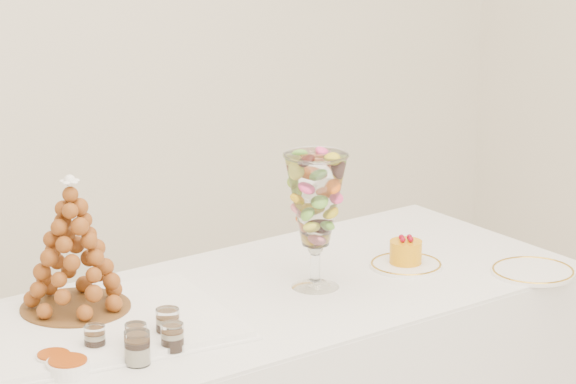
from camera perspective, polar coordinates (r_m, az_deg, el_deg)
lace_tray at (r=3.26m, az=-7.97°, el=-5.56°), size 0.65×0.51×0.02m
macaron_vase at (r=3.44m, az=1.17°, el=-0.42°), size 0.16×0.16×0.35m
cake_plate at (r=3.67m, az=4.96°, el=-3.07°), size 0.19×0.19×0.01m
spare_plate at (r=3.66m, az=10.21°, el=-3.30°), size 0.22×0.22×0.01m
verrine_a at (r=3.13m, az=-8.08°, el=-6.13°), size 0.06×0.06×0.07m
verrine_b at (r=3.12m, az=-6.38°, el=-6.08°), size 0.06×0.06×0.07m
verrine_c at (r=3.18m, az=-5.05°, el=-5.53°), size 0.06×0.06×0.07m
verrine_d at (r=3.05m, az=-6.32°, el=-6.50°), size 0.07×0.07×0.08m
verrine_e at (r=3.11m, az=-4.86°, el=-6.12°), size 0.06×0.06×0.07m
ramekin_back at (r=3.08m, az=-9.77°, el=-6.95°), size 0.08×0.08×0.03m
ramekin_front at (r=3.03m, az=-9.19°, el=-7.26°), size 0.10×0.10×0.03m
croquembouche at (r=3.30m, az=-9.00°, el=-2.18°), size 0.27×0.27×0.33m
mousse_cake at (r=3.67m, az=4.95°, el=-2.50°), size 0.09×0.09×0.08m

